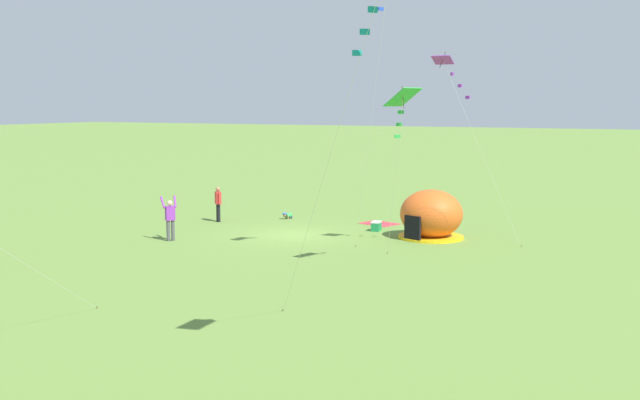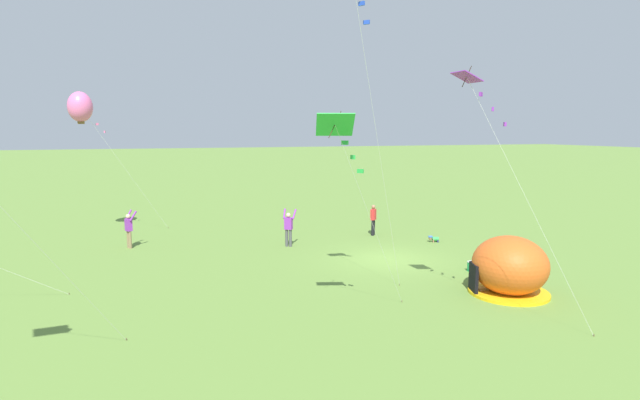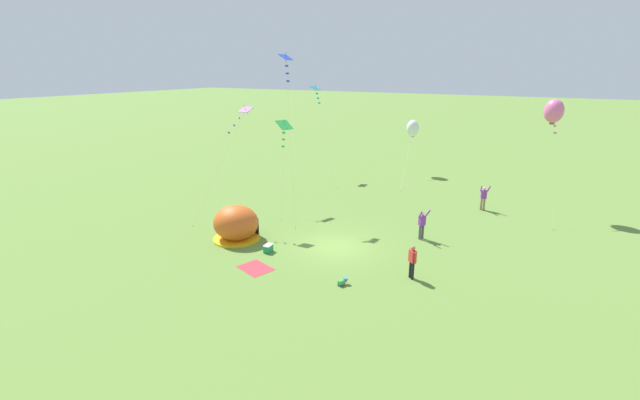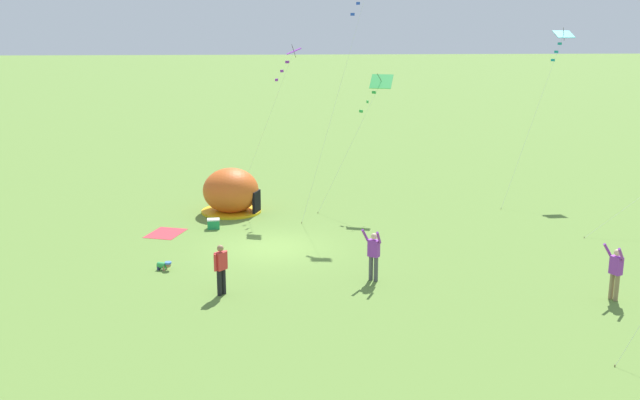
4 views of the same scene
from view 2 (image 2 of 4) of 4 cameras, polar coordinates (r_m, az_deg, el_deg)
ground_plane at (r=22.98m, az=7.72°, el=-6.77°), size 300.00×300.00×0.00m
popup_tent at (r=19.18m, az=20.84°, el=-7.13°), size 2.81×2.81×2.10m
picnic_blanket at (r=23.56m, az=20.28°, el=-6.81°), size 2.01×1.76×0.01m
cooler_box at (r=21.84m, az=17.29°, el=-7.24°), size 0.41×0.56×0.44m
toddler_crawling at (r=26.89m, az=12.86°, el=-4.34°), size 0.37×0.55×0.32m
person_flying_kite at (r=26.48m, az=-21.00°, el=-3.05°), size 0.72×0.63×1.89m
person_center_field at (r=27.91m, az=6.11°, el=-2.09°), size 0.46×0.43×1.72m
person_watching_sky at (r=25.13m, az=-3.61°, el=-3.10°), size 0.68×0.72×1.89m
kite_purple at (r=15.70m, az=17.31°, el=12.01°), size 3.01×3.13×7.70m
kite_pink at (r=29.77m, az=-25.73°, el=9.56°), size 1.77×4.91×7.86m
kite_green at (r=13.90m, az=2.11°, el=7.83°), size 2.23×3.74×6.35m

